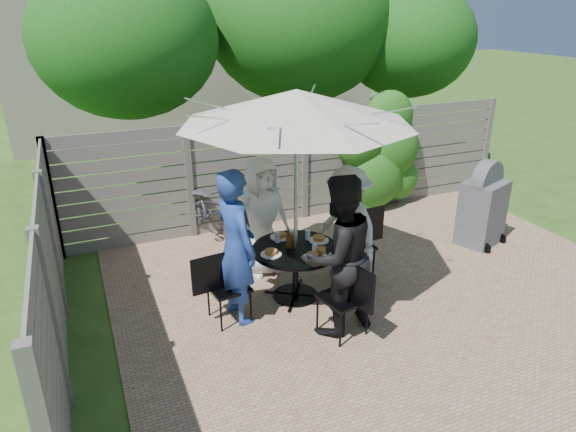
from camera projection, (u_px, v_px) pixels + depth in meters
name	position (u px, v px, depth m)	size (l,w,h in m)	color
backyard_envelope	(199.00, 39.00, 14.39)	(60.00, 60.00, 5.00)	#2C4E18
patio_table	(296.00, 263.00, 6.49)	(1.27, 1.27, 0.72)	black
umbrella	(297.00, 107.00, 5.73)	(3.19, 3.19, 2.66)	silver
chair_back	(258.00, 251.00, 7.32)	(0.47, 0.67, 0.91)	black
person_back	(262.00, 217.00, 6.99)	(0.82, 0.53, 1.68)	white
chair_left	(228.00, 301.00, 6.08)	(0.68, 0.49, 0.92)	black
person_left	(236.00, 247.00, 5.89)	(0.69, 0.45, 1.89)	navy
chair_front	(343.00, 312.00, 5.82)	(0.56, 0.73, 0.97)	black
person_front	(338.00, 256.00, 5.67)	(0.92, 0.72, 1.89)	black
chair_right	(354.00, 258.00, 7.05)	(0.73, 0.51, 0.99)	black
person_right	(347.00, 226.00, 6.79)	(1.05, 0.60, 1.63)	#B0B0AB
plate_back	(280.00, 236.00, 6.67)	(0.26, 0.26, 0.06)	white
plate_left	(271.00, 253.00, 6.21)	(0.26, 0.26, 0.06)	white
plate_front	(313.00, 257.00, 6.12)	(0.26, 0.26, 0.06)	white
plate_right	(319.00, 239.00, 6.58)	(0.26, 0.26, 0.06)	white
plate_extra	(322.00, 251.00, 6.25)	(0.24, 0.24, 0.06)	white
glass_back	(277.00, 237.00, 6.52)	(0.07, 0.07, 0.14)	silver
glass_front	(315.00, 248.00, 6.23)	(0.07, 0.07, 0.14)	silver
glass_right	(308.00, 235.00, 6.59)	(0.07, 0.07, 0.14)	silver
syrup_jug	(289.00, 241.00, 6.38)	(0.09, 0.09, 0.16)	#59280C
coffee_cup	(292.00, 235.00, 6.60)	(0.08, 0.08, 0.12)	#C6B293
bicycle	(213.00, 211.00, 7.97)	(0.73, 2.10, 1.10)	#333338
bbq_grill	(483.00, 207.00, 7.94)	(0.81, 0.72, 1.37)	#59595E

